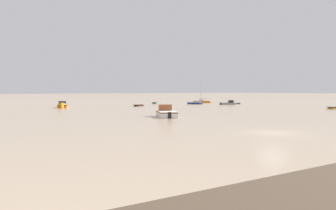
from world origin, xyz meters
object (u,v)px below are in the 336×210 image
(rowboat_moored_4, at_px, (336,108))
(rowboat_moored_1, at_px, (155,103))
(rowboat_moored_3, at_px, (139,105))
(motorboat_moored_1, at_px, (165,114))
(motorboat_moored_0, at_px, (230,104))
(motorboat_moored_3, at_px, (62,106))
(motorboat_moored_4, at_px, (197,103))
(sailboat_moored_0, at_px, (202,102))
(rowboat_moored_2, at_px, (236,104))

(rowboat_moored_4, bearing_deg, rowboat_moored_1, -51.05)
(rowboat_moored_4, bearing_deg, rowboat_moored_3, -30.79)
(motorboat_moored_1, distance_m, rowboat_moored_3, 34.82)
(motorboat_moored_0, distance_m, motorboat_moored_1, 45.96)
(motorboat_moored_1, relative_size, motorboat_moored_3, 1.19)
(motorboat_moored_1, xyz_separation_m, motorboat_moored_4, (33.45, 33.62, -0.14))
(motorboat_moored_0, relative_size, sailboat_moored_0, 0.74)
(sailboat_moored_0, distance_m, rowboat_moored_1, 15.65)
(rowboat_moored_1, xyz_separation_m, motorboat_moored_3, (-29.65, -9.24, 0.16))
(sailboat_moored_0, xyz_separation_m, rowboat_moored_4, (-1.73, -43.42, -0.11))
(rowboat_moored_1, relative_size, rowboat_moored_4, 0.87)
(motorboat_moored_3, xyz_separation_m, rowboat_moored_3, (17.63, -2.30, -0.16))
(motorboat_moored_1, relative_size, motorboat_moored_4, 1.71)
(rowboat_moored_2, xyz_separation_m, rowboat_moored_3, (-28.76, 3.54, 0.03))
(motorboat_moored_0, height_order, rowboat_moored_2, motorboat_moored_0)
(rowboat_moored_1, bearing_deg, motorboat_moored_3, -29.61)
(motorboat_moored_1, bearing_deg, motorboat_moored_0, -29.67)
(sailboat_moored_0, relative_size, motorboat_moored_3, 1.11)
(motorboat_moored_3, bearing_deg, rowboat_moored_2, 104.94)
(motorboat_moored_3, xyz_separation_m, rowboat_moored_2, (46.39, -5.84, -0.20))
(motorboat_moored_4, xyz_separation_m, rowboat_moored_3, (-19.25, -1.83, -0.09))
(sailboat_moored_0, height_order, rowboat_moored_2, sailboat_moored_0)
(rowboat_moored_1, relative_size, motorboat_moored_3, 0.62)
(rowboat_moored_1, bearing_deg, motorboat_moored_4, 79.75)
(motorboat_moored_3, height_order, rowboat_moored_4, motorboat_moored_3)
(motorboat_moored_1, bearing_deg, rowboat_moored_3, 2.44)
(rowboat_moored_1, height_order, rowboat_moored_3, rowboat_moored_1)
(motorboat_moored_0, bearing_deg, rowboat_moored_4, -68.10)
(motorboat_moored_1, height_order, rowboat_moored_1, motorboat_moored_1)
(sailboat_moored_0, xyz_separation_m, rowboat_moored_1, (-15.47, 2.36, -0.12))
(rowboat_moored_1, bearing_deg, motorboat_moored_1, 11.89)
(motorboat_moored_0, relative_size, motorboat_moored_1, 0.69)
(rowboat_moored_2, bearing_deg, motorboat_moored_1, -130.60)
(motorboat_moored_3, height_order, rowboat_moored_2, motorboat_moored_3)
(motorboat_moored_1, xyz_separation_m, rowboat_moored_4, (39.96, -2.45, -0.21))
(motorboat_moored_3, xyz_separation_m, rowboat_moored_4, (43.40, -36.53, -0.15))
(rowboat_moored_4, bearing_deg, motorboat_moored_0, -64.12)
(motorboat_moored_4, height_order, rowboat_moored_3, motorboat_moored_4)
(motorboat_moored_0, bearing_deg, motorboat_moored_4, 138.76)
(rowboat_moored_4, bearing_deg, motorboat_moored_1, 18.74)
(rowboat_moored_1, xyz_separation_m, motorboat_moored_4, (7.23, -9.71, 0.08))
(motorboat_moored_0, distance_m, motorboat_moored_4, 9.32)
(motorboat_moored_1, xyz_separation_m, motorboat_moored_3, (-3.43, 34.08, -0.06))
(rowboat_moored_1, relative_size, rowboat_moored_3, 0.94)
(motorboat_moored_4, distance_m, rowboat_moored_2, 10.92)
(motorboat_moored_0, xyz_separation_m, rowboat_moored_2, (4.78, 2.66, -0.14))
(rowboat_moored_2, bearing_deg, rowboat_moored_3, -170.95)
(motorboat_moored_1, distance_m, motorboat_moored_4, 47.43)
(motorboat_moored_4, bearing_deg, rowboat_moored_2, 14.63)
(rowboat_moored_2, height_order, rowboat_moored_4, rowboat_moored_4)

